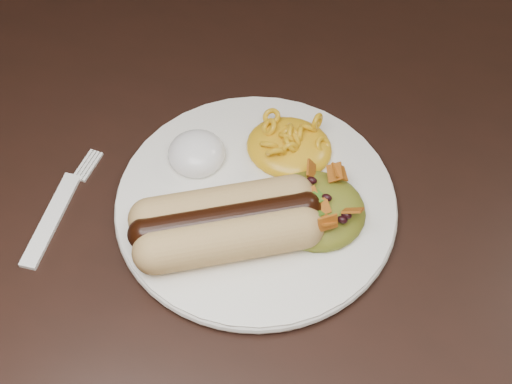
% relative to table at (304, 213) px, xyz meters
% --- Properties ---
extents(table, '(1.60, 0.90, 0.75)m').
position_rel_table_xyz_m(table, '(0.00, 0.00, 0.00)').
color(table, black).
rests_on(table, floor).
extents(plate, '(0.25, 0.25, 0.01)m').
position_rel_table_xyz_m(plate, '(-0.03, -0.07, 0.10)').
color(plate, white).
rests_on(plate, table).
extents(hotdog, '(0.13, 0.13, 0.04)m').
position_rel_table_xyz_m(hotdog, '(-0.04, -0.12, 0.12)').
color(hotdog, tan).
rests_on(hotdog, plate).
extents(mac_and_cheese, '(0.10, 0.09, 0.03)m').
position_rel_table_xyz_m(mac_and_cheese, '(-0.02, -0.01, 0.12)').
color(mac_and_cheese, gold).
rests_on(mac_and_cheese, plate).
extents(sour_cream, '(0.06, 0.06, 0.03)m').
position_rel_table_xyz_m(sour_cream, '(-0.09, -0.05, 0.12)').
color(sour_cream, white).
rests_on(sour_cream, plate).
extents(taco_salad, '(0.09, 0.08, 0.04)m').
position_rel_table_xyz_m(taco_salad, '(0.03, -0.07, 0.12)').
color(taco_salad, '#9D5E1D').
rests_on(taco_salad, plate).
extents(fork, '(0.04, 0.16, 0.00)m').
position_rel_table_xyz_m(fork, '(-0.19, -0.15, 0.09)').
color(fork, white).
rests_on(fork, table).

